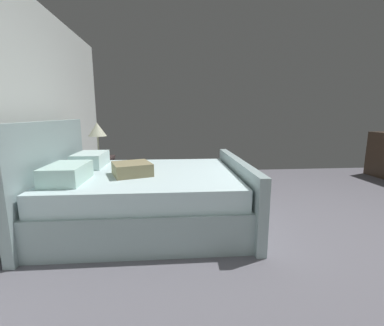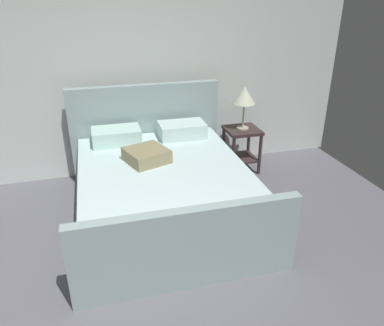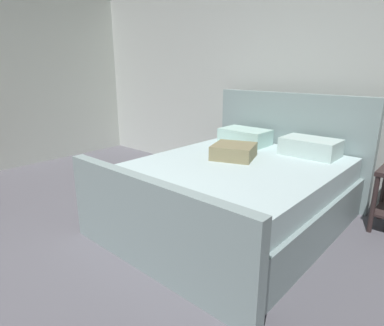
% 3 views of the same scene
% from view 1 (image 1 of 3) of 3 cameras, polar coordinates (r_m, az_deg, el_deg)
% --- Properties ---
extents(ground_plane, '(6.39, 6.42, 0.02)m').
position_cam_1_polar(ground_plane, '(3.37, 25.43, -13.29)').
color(ground_plane, slate).
extents(bed, '(1.92, 2.32, 1.22)m').
position_cam_1_polar(bed, '(3.22, -10.65, -6.68)').
color(bed, '#94AAAB').
rests_on(bed, ground).
extents(nightstand_right, '(0.44, 0.44, 0.60)m').
position_cam_1_polar(nightstand_right, '(4.57, -19.57, -1.22)').
color(nightstand_right, '#342626').
rests_on(nightstand_right, ground).
extents(table_lamp_right, '(0.29, 0.29, 0.56)m').
position_cam_1_polar(table_lamp_right, '(4.48, -20.08, 6.77)').
color(table_lamp_right, '#B7B293').
rests_on(table_lamp_right, nightstand_right).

